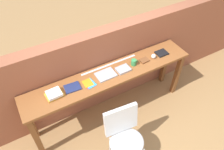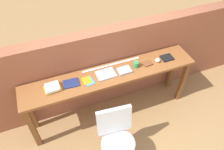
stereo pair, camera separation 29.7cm
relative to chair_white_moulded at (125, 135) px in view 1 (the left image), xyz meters
name	(u,v)px [view 1 (the left image)]	position (x,y,z in m)	size (l,w,h in m)	color
ground_plane	(120,125)	(0.20, 0.43, -0.53)	(40.00, 40.00, 0.00)	#9E7547
brick_wall_back	(100,69)	(0.20, 1.07, 0.16)	(6.00, 0.20, 1.37)	#935138
sideboard	(110,81)	(0.20, 0.73, 0.21)	(2.50, 0.44, 0.88)	brown
chair_white_moulded	(125,135)	(0.00, 0.00, 0.00)	(0.48, 0.49, 0.89)	silver
book_stack_leftmost	(54,94)	(-0.60, 0.73, 0.38)	(0.23, 0.18, 0.06)	gold
magazine_cycling	(72,87)	(-0.35, 0.74, 0.36)	(0.21, 0.16, 0.02)	navy
pamphlet_pile_colourful	(89,83)	(-0.14, 0.71, 0.36)	(0.16, 0.18, 0.01)	purple
book_open_centre	(106,75)	(0.13, 0.74, 0.36)	(0.27, 0.20, 0.02)	#9E9EA3
book_grey_hardcover	(123,69)	(0.40, 0.71, 0.37)	(0.19, 0.15, 0.03)	#9E9EA3
mug	(134,62)	(0.59, 0.73, 0.40)	(0.11, 0.08, 0.09)	#338C4C
leather_journal_brown	(144,60)	(0.77, 0.72, 0.37)	(0.13, 0.10, 0.02)	brown
sports_ball_small	(154,56)	(0.92, 0.71, 0.39)	(0.07, 0.07, 0.07)	silver
book_repair_rightmost	(162,53)	(1.10, 0.73, 0.36)	(0.17, 0.15, 0.02)	black
ruler_metal_back_edge	(109,65)	(0.28, 0.90, 0.35)	(0.88, 0.03, 0.00)	silver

